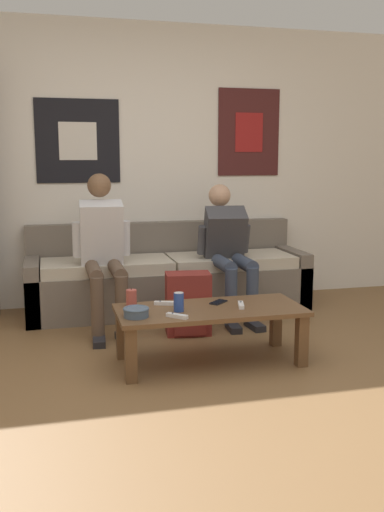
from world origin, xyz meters
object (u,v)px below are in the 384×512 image
Objects in this scene: game_controller_near_left at (177,316)px; game_controller_near_right at (241,305)px; person_seated_teen at (228,245)px; game_controller_far_center at (165,303)px; coffee_table at (210,317)px; cell_phone at (218,302)px; pillar_candle at (131,298)px; person_seated_adult at (103,246)px; ceramic_bowl at (136,312)px; backpack at (188,305)px; couch at (168,279)px; drink_can_blue at (179,302)px.

game_controller_near_left and game_controller_near_right have the same top height.
game_controller_far_center is (-0.74, -0.93, -0.23)m from person_seated_teen.
game_controller_near_left is at bearing -146.18° from coffee_table.
cell_phone is (0.09, 0.11, 0.07)m from coffee_table.
pillar_candle is 0.83× the size of game_controller_far_center.
pillar_candle is 0.73m from game_controller_near_right.
coffee_table is 0.16m from cell_phone.
person_seated_adult reaches higher than game_controller_near_left.
ceramic_bowl is (0.09, -1.12, -0.25)m from person_seated_adult.
backpack reaches higher than cell_phone.
cell_phone is (0.69, -0.91, -0.28)m from person_seated_adult.
pillar_candle is (-0.50, -0.46, 0.20)m from backpack.
game_controller_near_right is at bearing 17.99° from game_controller_near_left.
game_controller_far_center is (0.23, 0.24, -0.02)m from ceramic_bowl.
cell_phone is (0.37, -0.04, -0.01)m from game_controller_far_center.
pillar_candle is 0.82× the size of game_controller_near_right.
person_seated_teen is (0.45, -0.34, 0.34)m from couch.
ceramic_bowl is at bearing -92.25° from pillar_candle.
drink_can_blue is at bearing -155.20° from cell_phone.
couch reaches higher than pillar_candle.
person_seated_adult reaches higher than game_controller_far_center.
pillar_candle reaches higher than backpack.
pillar_candle reaches higher than cell_phone.
person_seated_adult is at bearing 94.59° from ceramic_bowl.
person_seated_adult reaches higher than game_controller_near_right.
person_seated_teen reaches higher than backpack.
pillar_candle is 0.84× the size of cell_phone.
game_controller_near_right is at bearing -49.68° from cell_phone.
person_seated_adult is 2.55× the size of backpack.
ceramic_bowl reaches higher than game_controller_near_right.
backpack is (-0.01, -0.77, -0.04)m from couch.
coffee_table is at bearing 10.60° from ceramic_bowl.
game_controller_far_center is at bearing 151.55° from coffee_table.
person_seated_teen is (1.06, 0.05, -0.04)m from person_seated_adult.
couch is 1.34m from pillar_candle.
person_seated_adult is 10.07× the size of pillar_candle.
couch is 16.82× the size of game_controller_far_center.
pillar_candle is at bearing 173.29° from cell_phone.
person_seated_adult reaches higher than drink_can_blue.
coffee_table is at bearing -90.87° from backpack.
game_controller_far_center is at bearing -69.83° from person_seated_adult.
game_controller_near_left reaches higher than coffee_table.
backpack is at bearing 106.57° from game_controller_near_right.
person_seated_teen is 9.03× the size of drink_can_blue.
drink_can_blue reaches higher than ceramic_bowl.
person_seated_adult is at bearing 120.17° from coffee_table.
game_controller_near_right is 0.51m from game_controller_far_center.
coffee_table is at bearing -129.36° from cell_phone.
person_seated_adult is 0.88m from pillar_candle.
pillar_candle is at bearing -137.10° from person_seated_teen.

